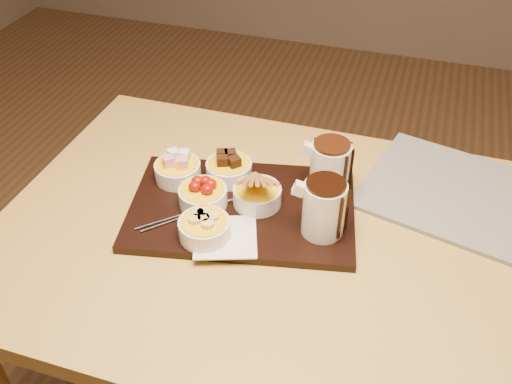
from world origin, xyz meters
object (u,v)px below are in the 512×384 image
(bowl_strawberries, at_px, (203,197))
(newspaper, at_px, (460,195))
(pitcher_milk_chocolate, at_px, (330,168))
(pitcher_dark_chocolate, at_px, (324,209))
(dining_table, at_px, (291,270))
(serving_board, at_px, (242,208))

(bowl_strawberries, height_order, newspaper, bowl_strawberries)
(bowl_strawberries, bearing_deg, newspaper, 22.38)
(bowl_strawberries, height_order, pitcher_milk_chocolate, pitcher_milk_chocolate)
(newspaper, bearing_deg, bowl_strawberries, -143.88)
(pitcher_dark_chocolate, xyz_separation_m, pitcher_milk_chocolate, (-0.02, 0.13, 0.00))
(pitcher_milk_chocolate, bearing_deg, bowl_strawberries, -163.61)
(dining_table, xyz_separation_m, pitcher_milk_chocolate, (0.04, 0.14, 0.17))
(dining_table, height_order, bowl_strawberries, bowl_strawberries)
(bowl_strawberries, distance_m, newspaper, 0.55)
(pitcher_milk_chocolate, bearing_deg, dining_table, -116.31)
(bowl_strawberries, relative_size, pitcher_dark_chocolate, 0.88)
(bowl_strawberries, bearing_deg, dining_table, -5.52)
(serving_board, distance_m, pitcher_dark_chocolate, 0.19)
(bowl_strawberries, distance_m, pitcher_dark_chocolate, 0.25)
(pitcher_dark_chocolate, bearing_deg, pitcher_milk_chocolate, 85.60)
(bowl_strawberries, height_order, pitcher_dark_chocolate, pitcher_dark_chocolate)
(serving_board, height_order, pitcher_dark_chocolate, pitcher_dark_chocolate)
(serving_board, relative_size, pitcher_milk_chocolate, 4.07)
(dining_table, height_order, pitcher_milk_chocolate, pitcher_milk_chocolate)
(dining_table, xyz_separation_m, bowl_strawberries, (-0.20, 0.02, 0.14))
(pitcher_dark_chocolate, distance_m, newspaper, 0.34)
(pitcher_dark_chocolate, relative_size, pitcher_milk_chocolate, 1.00)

